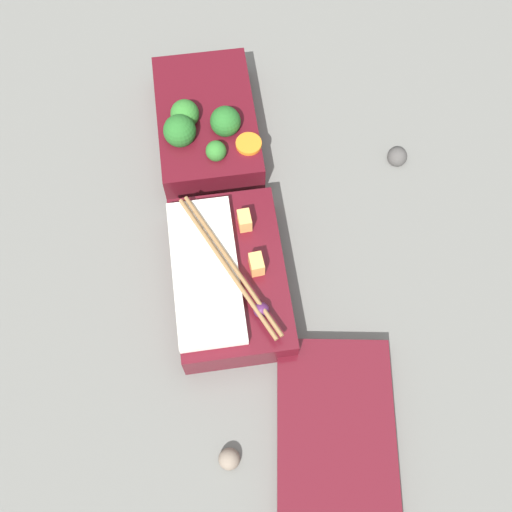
% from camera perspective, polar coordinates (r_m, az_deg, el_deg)
% --- Properties ---
extents(ground_plane, '(3.00, 3.00, 0.00)m').
position_cam_1_polar(ground_plane, '(0.77, -3.68, 3.97)').
color(ground_plane, slate).
extents(bento_tray_vegetable, '(0.21, 0.14, 0.08)m').
position_cam_1_polar(bento_tray_vegetable, '(0.82, -4.54, 12.58)').
color(bento_tray_vegetable, '#510F19').
rests_on(bento_tray_vegetable, ground_plane).
extents(bento_tray_rice, '(0.21, 0.13, 0.07)m').
position_cam_1_polar(bento_tray_rice, '(0.70, -2.43, -1.91)').
color(bento_tray_rice, '#510F19').
rests_on(bento_tray_rice, ground_plane).
extents(bento_lid, '(0.22, 0.16, 0.02)m').
position_cam_1_polar(bento_lid, '(0.68, 7.91, -16.27)').
color(bento_lid, '#510F19').
rests_on(bento_lid, ground_plane).
extents(pebble_1, '(0.02, 0.02, 0.02)m').
position_cam_1_polar(pebble_1, '(0.67, -2.23, -18.70)').
color(pebble_1, '#7A6B5B').
rests_on(pebble_1, ground_plane).
extents(pebble_2, '(0.03, 0.03, 0.03)m').
position_cam_1_polar(pebble_2, '(0.83, 13.54, 9.21)').
color(pebble_2, '#474442').
rests_on(pebble_2, ground_plane).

